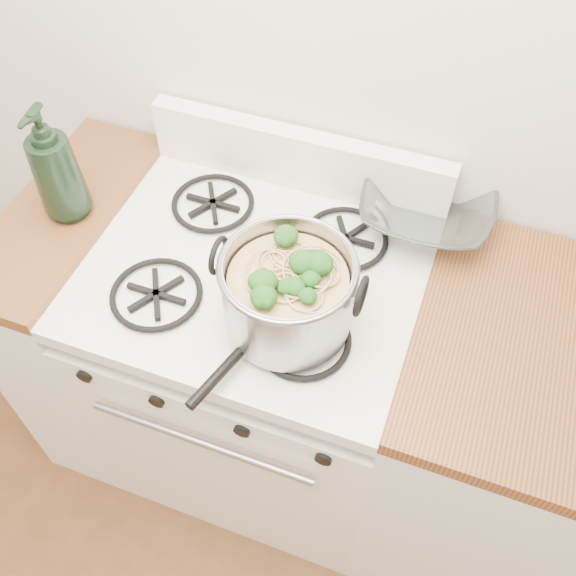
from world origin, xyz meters
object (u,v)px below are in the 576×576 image
at_px(stock_pot, 288,294).
at_px(glass_bowl, 425,214).
at_px(bottle, 54,164).
at_px(gas_range, 260,373).
at_px(spatula, 271,318).

xyz_separation_m(stock_pot, glass_bowl, (0.20, 0.39, -0.07)).
relative_size(stock_pot, glass_bowl, 2.45).
bearing_deg(bottle, gas_range, -5.46).
xyz_separation_m(gas_range, stock_pot, (0.13, -0.12, 0.57)).
bearing_deg(stock_pot, bottle, 168.80).
xyz_separation_m(gas_range, glass_bowl, (0.33, 0.27, 0.50)).
xyz_separation_m(glass_bowl, bottle, (-0.80, -0.27, 0.13)).
bearing_deg(glass_bowl, stock_pot, -117.79).
distance_m(spatula, glass_bowl, 0.47).
height_order(spatula, glass_bowl, glass_bowl).
bearing_deg(bottle, stock_pot, -16.31).
bearing_deg(spatula, stock_pot, 46.75).
relative_size(stock_pot, spatula, 0.98).
xyz_separation_m(spatula, bottle, (-0.57, 0.14, 0.13)).
bearing_deg(gas_range, glass_bowl, 39.33).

